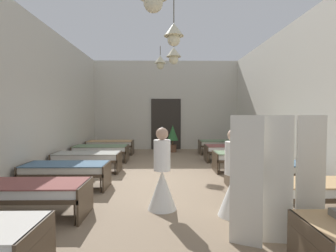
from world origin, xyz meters
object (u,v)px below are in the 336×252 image
Objects in this scene: bed_left_row_3 at (87,157)px; bed_right_row_5 at (222,144)px; privacy_screen at (278,180)px; bed_left_row_5 at (110,144)px; bed_right_row_4 at (232,149)px; bed_right_row_3 at (246,157)px; bed_left_row_2 at (66,169)px; nurse_mid_aisle at (234,185)px; bed_right_row_2 at (269,169)px; bed_right_row_1 at (308,190)px; bed_left_row_4 at (101,149)px; bed_left_row_1 at (29,191)px; patient_seated_primary at (254,150)px; potted_plant at (173,136)px; nurse_near_aisle at (162,180)px.

bed_left_row_3 is 5.77m from bed_right_row_5.
bed_right_row_5 is 1.12× the size of privacy_screen.
bed_left_row_5 is 8.60m from privacy_screen.
bed_right_row_4 is 1.12× the size of privacy_screen.
bed_right_row_3 is 1.69m from bed_right_row_4.
bed_left_row_2 is 1.00× the size of bed_left_row_3.
bed_right_row_2 is at bearing -95.41° from nurse_mid_aisle.
bed_right_row_1 is 6.89m from bed_left_row_4.
bed_left_row_4 is at bearing 180.00° from bed_right_row_4.
bed_left_row_1 is 1.69m from bed_left_row_2.
nurse_mid_aisle is (3.41, -3.38, 0.09)m from bed_left_row_3.
bed_left_row_5 is at bearing 90.00° from bed_left_row_3.
bed_left_row_2 is 3.80m from nurse_mid_aisle.
privacy_screen is at bearing -98.92° from bed_right_row_4.
bed_right_row_1 and bed_left_row_4 have the same top height.
patient_seated_primary reaches higher than bed_left_row_3.
bed_left_row_2 is 6.28m from potted_plant.
bed_left_row_2 is 2.59m from nurse_near_aisle.
bed_left_row_1 is 1.00× the size of bed_left_row_4.
bed_left_row_1 is 1.12× the size of privacy_screen.
bed_right_row_2 is at bearing 78.09° from privacy_screen.
bed_right_row_4 is at bearing -72.57° from nurse_mid_aisle.
potted_plant reaches higher than bed_left_row_5.
potted_plant is at bearing 172.08° from nurse_near_aisle.
bed_left_row_3 is at bearing -13.28° from nurse_mid_aisle.
bed_right_row_1 is 4.97m from bed_left_row_2.
bed_left_row_3 and bed_left_row_4 have the same top height.
nurse_mid_aisle is at bearing -56.08° from bed_left_row_4.
nurse_near_aisle is 1.24m from nurse_mid_aisle.
bed_left_row_3 is 1.28× the size of nurse_near_aisle.
patient_seated_primary is 0.47× the size of privacy_screen.
privacy_screen is at bearing 139.27° from nurse_mid_aisle.
nurse_near_aisle is at bearing -31.68° from bed_left_row_2.
privacy_screen reaches higher than bed_right_row_3.
bed_left_row_5 is at bearing 132.69° from bed_right_row_2.
bed_right_row_3 is (4.67, 0.00, 0.00)m from bed_left_row_3.
bed_left_row_1 and bed_left_row_5 have the same top height.
bed_right_row_1 is at bearing -90.00° from bed_right_row_4.
nurse_near_aisle is at bearing 16.24° from nurse_mid_aisle.
potted_plant is at bearing 162.94° from bed_right_row_5.
bed_left_row_2 is at bearing -126.18° from nurse_near_aisle.
patient_seated_primary is at bearing 21.16° from bed_left_row_1.
bed_left_row_4 is at bearing -138.61° from potted_plant.
bed_left_row_2 is at bearing -144.14° from bed_right_row_4.
bed_left_row_4 is (0.00, 1.69, 0.00)m from bed_left_row_3.
privacy_screen reaches higher than bed_right_row_1.
potted_plant reaches higher than bed_right_row_3.
potted_plant is at bearing 70.40° from bed_left_row_1.
bed_right_row_1 is at bearing -90.00° from bed_right_row_2.
potted_plant is (-2.05, 2.32, 0.29)m from bed_right_row_4.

